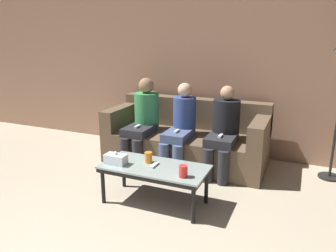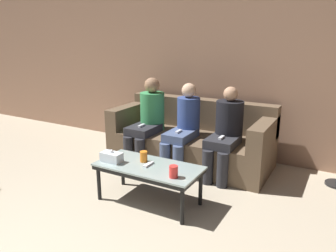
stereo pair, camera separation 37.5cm
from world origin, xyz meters
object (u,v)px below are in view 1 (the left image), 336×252
(tissue_box, at_px, (116,159))
(seated_person_mid_right, at_px, (224,129))
(couch, at_px, (187,139))
(cup_near_left, at_px, (183,171))
(game_remote, at_px, (154,165))
(seated_person_mid_left, at_px, (181,125))
(coffee_table, at_px, (154,170))
(seated_person_left_end, at_px, (143,118))
(cup_near_right, at_px, (148,157))

(tissue_box, relative_size, seated_person_mid_right, 0.20)
(couch, bearing_deg, cup_near_left, -71.40)
(game_remote, distance_m, seated_person_mid_right, 1.13)
(game_remote, xyz_separation_m, seated_person_mid_right, (0.44, 1.03, 0.16))
(seated_person_mid_right, bearing_deg, tissue_box, -126.05)
(seated_person_mid_left, bearing_deg, cup_near_left, -67.94)
(couch, bearing_deg, coffee_table, -85.07)
(coffee_table, bearing_deg, tissue_box, -165.12)
(game_remote, bearing_deg, seated_person_left_end, 122.49)
(couch, distance_m, game_remote, 1.25)
(couch, distance_m, seated_person_mid_left, 0.35)
(cup_near_left, bearing_deg, seated_person_left_end, 131.04)
(couch, bearing_deg, cup_near_right, -89.42)
(game_remote, relative_size, seated_person_mid_right, 0.14)
(game_remote, height_order, seated_person_left_end, seated_person_left_end)
(coffee_table, distance_m, seated_person_mid_right, 1.14)
(cup_near_left, distance_m, seated_person_left_end, 1.54)
(seated_person_mid_left, bearing_deg, seated_person_mid_right, 2.25)
(seated_person_mid_right, bearing_deg, seated_person_left_end, -179.87)
(tissue_box, xyz_separation_m, seated_person_left_end, (-0.27, 1.13, 0.14))
(cup_near_right, height_order, tissue_box, tissue_box)
(cup_near_left, bearing_deg, game_remote, 159.55)
(tissue_box, distance_m, seated_person_mid_right, 1.40)
(couch, height_order, tissue_box, couch)
(seated_person_left_end, bearing_deg, cup_near_right, -60.01)
(couch, relative_size, game_remote, 14.01)
(coffee_table, relative_size, game_remote, 7.11)
(cup_near_right, relative_size, seated_person_mid_left, 0.10)
(cup_near_left, height_order, game_remote, cup_near_left)
(couch, height_order, cup_near_left, couch)
(cup_near_right, bearing_deg, seated_person_mid_left, 90.72)
(seated_person_mid_left, bearing_deg, game_remote, -83.94)
(game_remote, bearing_deg, cup_near_left, -20.45)
(cup_near_left, distance_m, game_remote, 0.38)
(coffee_table, xyz_separation_m, cup_near_right, (-0.10, 0.06, 0.10))
(game_remote, bearing_deg, tissue_box, -165.12)
(couch, distance_m, tissue_box, 1.38)
(cup_near_left, xyz_separation_m, seated_person_mid_right, (0.08, 1.16, 0.11))
(coffee_table, distance_m, tissue_box, 0.41)
(coffee_table, height_order, tissue_box, tissue_box)
(cup_near_left, bearing_deg, cup_near_right, 157.04)
(cup_near_right, distance_m, seated_person_left_end, 1.13)
(couch, height_order, coffee_table, couch)
(couch, relative_size, coffee_table, 1.97)
(game_remote, distance_m, seated_person_mid_left, 1.02)
(coffee_table, distance_m, game_remote, 0.05)
(couch, relative_size, cup_near_left, 18.59)
(game_remote, height_order, seated_person_mid_left, seated_person_mid_left)
(coffee_table, bearing_deg, seated_person_mid_right, 66.85)
(tissue_box, relative_size, seated_person_mid_left, 0.20)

